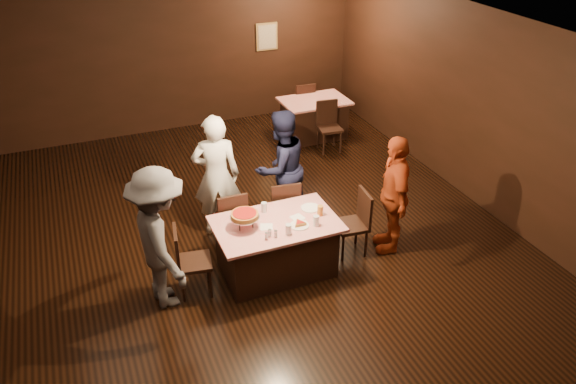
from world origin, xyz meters
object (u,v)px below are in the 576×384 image
object	(u,v)px
glass_amber	(320,211)
diner_white_jacket	(216,176)
chair_far_left	(230,219)
pizza_stand	(245,215)
chair_end_left	(194,261)
diner_grey_knit	(160,239)
chair_back_near	(330,127)
main_table	(276,247)
glass_front_left	(288,229)
back_table	(314,118)
diner_red_shirt	(393,194)
chair_back_far	(302,104)
glass_back	(264,207)
glass_front_right	(316,221)
diner_navy_hoodie	(281,168)
chair_far_right	(283,207)
plate_empty	(310,208)
chair_end_right	(351,224)

from	to	relation	value
glass_amber	diner_white_jacket	bearing A→B (deg)	128.87
chair_far_left	diner_white_jacket	size ratio (longest dim) A/B	0.51
pizza_stand	glass_amber	distance (m)	1.01
chair_end_left	diner_grey_knit	distance (m)	0.58
chair_end_left	chair_back_near	size ratio (longest dim) A/B	1.00
chair_end_left	diner_white_jacket	world-z (taller)	diner_white_jacket
main_table	chair_end_left	xyz separation A→B (m)	(-1.10, 0.00, 0.09)
chair_back_near	glass_front_left	size ratio (longest dim) A/B	6.79
back_table	chair_end_left	world-z (taller)	chair_end_left
main_table	glass_amber	xyz separation A→B (m)	(0.60, -0.05, 0.46)
chair_back_near	diner_red_shirt	distance (m)	3.24
back_table	chair_end_left	distance (m)	5.07
chair_end_left	diner_red_shirt	size ratio (longest dim) A/B	0.55
diner_grey_knit	glass_amber	xyz separation A→B (m)	(2.07, -0.02, -0.08)
chair_back_far	glass_back	size ratio (longest dim) A/B	6.79
diner_grey_knit	glass_front_right	xyz separation A→B (m)	(1.92, -0.22, -0.08)
diner_navy_hoodie	glass_front_right	bearing A→B (deg)	69.98
main_table	chair_end_left	distance (m)	1.10
main_table	glass_front_left	distance (m)	0.55
chair_far_right	glass_back	bearing A→B (deg)	53.16
main_table	chair_back_near	bearing A→B (deg)	53.53
chair_far_right	glass_front_left	bearing A→B (deg)	79.73
diner_white_jacket	chair_back_far	bearing A→B (deg)	-116.39
glass_front_right	diner_grey_knit	bearing A→B (deg)	173.47
chair_far_left	plate_empty	size ratio (longest dim) A/B	3.80
chair_back_near	chair_end_right	bearing A→B (deg)	-104.65
diner_navy_hoodie	plate_empty	size ratio (longest dim) A/B	7.13
pizza_stand	chair_back_far	bearing A→B (deg)	58.28
chair_end_right	glass_front_left	world-z (taller)	chair_end_right
chair_end_right	diner_red_shirt	size ratio (longest dim) A/B	0.55
chair_end_left	glass_front_left	size ratio (longest dim) A/B	6.79
glass_back	chair_end_right	bearing A→B (deg)	-14.62
diner_grey_knit	glass_front_right	distance (m)	1.94
chair_far_right	chair_back_far	size ratio (longest dim) A/B	1.00
chair_far_left	plate_empty	world-z (taller)	chair_far_left
back_table	chair_end_left	xyz separation A→B (m)	(-3.38, -3.78, 0.09)
glass_front_left	diner_navy_hoodie	bearing A→B (deg)	71.79
chair_end_left	diner_navy_hoodie	bearing A→B (deg)	-45.25
chair_far_right	diner_white_jacket	xyz separation A→B (m)	(-0.83, 0.48, 0.45)
chair_back_far	diner_red_shirt	distance (m)	4.52
pizza_stand	main_table	bearing A→B (deg)	-7.13
chair_back_near	glass_front_left	distance (m)	4.06
chair_end_left	chair_back_near	distance (m)	4.57
chair_far_right	pizza_stand	xyz separation A→B (m)	(-0.80, -0.70, 0.48)
plate_empty	chair_end_left	bearing A→B (deg)	-174.81
chair_far_right	chair_end_left	xyz separation A→B (m)	(-1.50, -0.75, 0.00)
diner_white_jacket	glass_amber	bearing A→B (deg)	143.15
chair_end_right	glass_front_right	size ratio (longest dim) A/B	6.79
chair_end_right	plate_empty	size ratio (longest dim) A/B	3.80
diner_red_shirt	back_table	bearing A→B (deg)	-169.38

